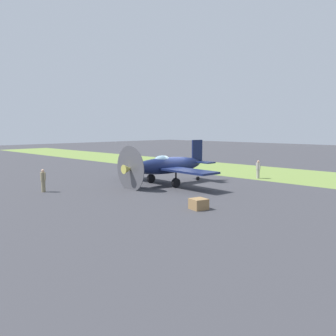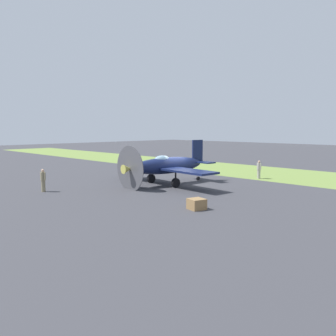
{
  "view_description": "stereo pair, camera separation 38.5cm",
  "coord_description": "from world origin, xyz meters",
  "px_view_note": "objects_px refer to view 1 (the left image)",
  "views": [
    {
      "loc": [
        -20.43,
        22.16,
        4.83
      ],
      "look_at": [
        0.75,
        0.76,
        1.41
      ],
      "focal_mm": 38.17,
      "sensor_mm": 36.0,
      "label": 1
    },
    {
      "loc": [
        -20.7,
        21.89,
        4.83
      ],
      "look_at": [
        0.75,
        0.76,
        1.41
      ],
      "focal_mm": 38.17,
      "sensor_mm": 36.0,
      "label": 2
    }
  ],
  "objects_px": {
    "supply_crate": "(199,204)",
    "airplane_lead": "(166,166)",
    "fuel_drum": "(158,168)",
    "ground_crew_mechanic": "(43,180)",
    "ground_crew_chief": "(258,169)"
  },
  "relations": [
    {
      "from": "supply_crate",
      "to": "fuel_drum",
      "type": "bearing_deg",
      "value": -35.96
    },
    {
      "from": "airplane_lead",
      "to": "ground_crew_chief",
      "type": "bearing_deg",
      "value": -107.9
    },
    {
      "from": "airplane_lead",
      "to": "fuel_drum",
      "type": "bearing_deg",
      "value": -34.18
    },
    {
      "from": "ground_crew_mechanic",
      "to": "supply_crate",
      "type": "relative_size",
      "value": 1.92
    },
    {
      "from": "ground_crew_chief",
      "to": "ground_crew_mechanic",
      "type": "xyz_separation_m",
      "value": [
        7.71,
        17.73,
        0.0
      ]
    },
    {
      "from": "airplane_lead",
      "to": "supply_crate",
      "type": "height_order",
      "value": "airplane_lead"
    },
    {
      "from": "fuel_drum",
      "to": "supply_crate",
      "type": "height_order",
      "value": "fuel_drum"
    },
    {
      "from": "ground_crew_chief",
      "to": "supply_crate",
      "type": "relative_size",
      "value": 1.92
    },
    {
      "from": "ground_crew_mechanic",
      "to": "supply_crate",
      "type": "xyz_separation_m",
      "value": [
        -11.96,
        -3.82,
        -0.59
      ]
    },
    {
      "from": "supply_crate",
      "to": "airplane_lead",
      "type": "bearing_deg",
      "value": -33.34
    },
    {
      "from": "ground_crew_mechanic",
      "to": "supply_crate",
      "type": "bearing_deg",
      "value": -169.46
    },
    {
      "from": "ground_crew_chief",
      "to": "supply_crate",
      "type": "xyz_separation_m",
      "value": [
        -4.26,
        13.9,
        -0.59
      ]
    },
    {
      "from": "ground_crew_mechanic",
      "to": "airplane_lead",
      "type": "bearing_deg",
      "value": -121.63
    },
    {
      "from": "fuel_drum",
      "to": "ground_crew_mechanic",
      "type": "bearing_deg",
      "value": 100.69
    },
    {
      "from": "ground_crew_chief",
      "to": "fuel_drum",
      "type": "xyz_separation_m",
      "value": [
        10.44,
        3.24,
        -0.46
      ]
    }
  ]
}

